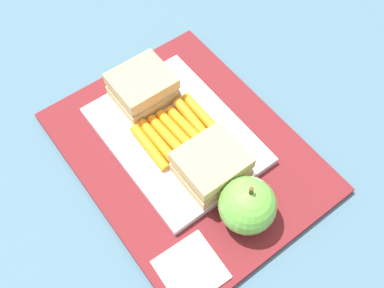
% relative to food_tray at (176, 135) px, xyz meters
% --- Properties ---
extents(ground_plane, '(2.40, 2.40, 0.00)m').
position_rel_food_tray_xyz_m(ground_plane, '(0.03, 0.00, -0.02)').
color(ground_plane, '#42667A').
extents(lunchbag_mat, '(0.36, 0.28, 0.01)m').
position_rel_food_tray_xyz_m(lunchbag_mat, '(0.03, 0.00, -0.01)').
color(lunchbag_mat, maroon).
rests_on(lunchbag_mat, ground_plane).
extents(food_tray, '(0.23, 0.17, 0.01)m').
position_rel_food_tray_xyz_m(food_tray, '(0.00, 0.00, 0.00)').
color(food_tray, white).
rests_on(food_tray, lunchbag_mat).
extents(sandwich_half_left, '(0.07, 0.08, 0.04)m').
position_rel_food_tray_xyz_m(sandwich_half_left, '(-0.08, 0.00, 0.03)').
color(sandwich_half_left, tan).
rests_on(sandwich_half_left, food_tray).
extents(sandwich_half_right, '(0.07, 0.08, 0.04)m').
position_rel_food_tray_xyz_m(sandwich_half_right, '(0.08, 0.00, 0.03)').
color(sandwich_half_right, tan).
rests_on(sandwich_half_right, food_tray).
extents(carrot_sticks_bundle, '(0.08, 0.10, 0.02)m').
position_rel_food_tray_xyz_m(carrot_sticks_bundle, '(0.00, 0.00, 0.01)').
color(carrot_sticks_bundle, orange).
rests_on(carrot_sticks_bundle, food_tray).
extents(apple, '(0.07, 0.07, 0.08)m').
position_rel_food_tray_xyz_m(apple, '(0.15, 0.00, 0.03)').
color(apple, '#66B742').
rests_on(apple, lunchbag_mat).
extents(paper_napkin, '(0.07, 0.07, 0.00)m').
position_rel_food_tray_xyz_m(paper_napkin, '(0.16, -0.09, -0.00)').
color(paper_napkin, white).
rests_on(paper_napkin, lunchbag_mat).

